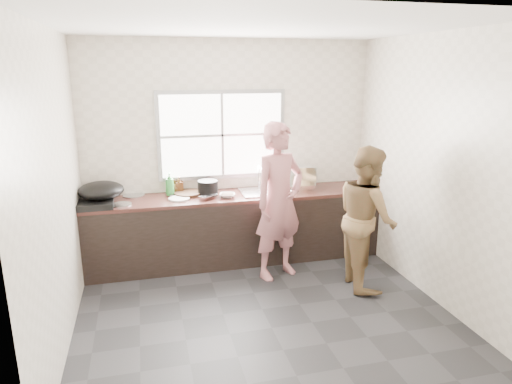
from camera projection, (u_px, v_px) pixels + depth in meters
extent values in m
cube|color=#27272A|center=(262.00, 310.00, 4.60)|extent=(3.60, 3.20, 0.01)
cube|color=silver|center=(263.00, 25.00, 3.89)|extent=(3.60, 3.20, 0.01)
cube|color=beige|center=(230.00, 150.00, 5.75)|extent=(3.60, 0.01, 2.70)
cube|color=beige|center=(55.00, 192.00, 3.82)|extent=(0.01, 3.20, 2.70)
cube|color=silver|center=(433.00, 169.00, 4.67)|extent=(0.01, 3.20, 2.70)
cube|color=beige|center=(331.00, 240.00, 2.74)|extent=(3.60, 0.01, 2.70)
cube|color=black|center=(236.00, 229.00, 5.70)|extent=(3.60, 0.62, 0.82)
cube|color=#371B16|center=(235.00, 196.00, 5.59)|extent=(3.60, 0.64, 0.04)
cube|color=silver|center=(263.00, 192.00, 5.66)|extent=(0.55, 0.45, 0.02)
cylinder|color=silver|center=(259.00, 177.00, 5.81)|extent=(0.02, 0.02, 0.30)
cube|color=#9EA0A5|center=(222.00, 135.00, 5.66)|extent=(1.60, 0.05, 1.10)
cube|color=white|center=(222.00, 135.00, 5.64)|extent=(1.50, 0.01, 1.00)
imported|color=#B96F73|center=(279.00, 206.00, 5.16)|extent=(0.72, 0.61, 1.68)
imported|color=olive|center=(367.00, 217.00, 4.96)|extent=(0.68, 0.83, 1.57)
cylinder|color=black|center=(189.00, 193.00, 5.55)|extent=(0.38, 0.38, 0.03)
cube|color=silver|center=(209.00, 195.00, 5.37)|extent=(0.24, 0.21, 0.01)
imported|color=silver|center=(227.00, 195.00, 5.44)|extent=(0.23, 0.23, 0.05)
imported|color=white|center=(277.00, 187.00, 5.78)|extent=(0.24, 0.24, 0.06)
imported|color=white|center=(286.00, 192.00, 5.57)|extent=(0.23, 0.23, 0.06)
cylinder|color=black|center=(208.00, 188.00, 5.54)|extent=(0.31, 0.31, 0.18)
cylinder|color=silver|center=(179.00, 199.00, 5.35)|extent=(0.26, 0.26, 0.02)
imported|color=#287A30|center=(170.00, 184.00, 5.50)|extent=(0.14, 0.14, 0.28)
imported|color=#472711|center=(179.00, 185.00, 5.62)|extent=(0.10, 0.10, 0.19)
imported|color=#3C280F|center=(174.00, 187.00, 5.61)|extent=(0.15, 0.15, 0.15)
cylinder|color=silver|center=(171.00, 191.00, 5.52)|extent=(0.09, 0.09, 0.11)
cube|color=black|center=(93.00, 203.00, 5.09)|extent=(0.46, 0.46, 0.07)
ellipsoid|color=black|center=(101.00, 190.00, 5.16)|extent=(0.61, 0.61, 0.19)
cube|color=white|center=(298.00, 177.00, 5.80)|extent=(0.41, 0.29, 0.30)
cylinder|color=silver|center=(121.00, 205.00, 5.14)|extent=(0.28, 0.28, 0.01)
cylinder|color=#B1B4B8|center=(134.00, 195.00, 5.51)|extent=(0.34, 0.34, 0.01)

